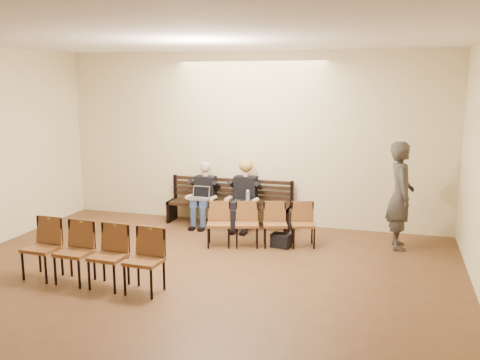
{
  "coord_description": "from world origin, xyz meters",
  "views": [
    {
      "loc": [
        2.81,
        -5.48,
        2.92
      ],
      "look_at": [
        0.03,
        4.05,
        1.07
      ],
      "focal_mm": 40.0,
      "sensor_mm": 36.0,
      "label": 1
    }
  ],
  "objects_px": {
    "seated_woman": "(244,197)",
    "water_bottle": "(248,203)",
    "passerby": "(401,187)",
    "seated_man": "(204,195)",
    "chair_row_front": "(261,225)",
    "laptop": "(199,200)",
    "bench": "(229,214)",
    "bag": "(281,240)",
    "chair_row_back": "(91,255)"
  },
  "relations": [
    {
      "from": "seated_man",
      "to": "laptop",
      "type": "relative_size",
      "value": 3.52
    },
    {
      "from": "chair_row_front",
      "to": "chair_row_back",
      "type": "xyz_separation_m",
      "value": [
        -1.9,
        -2.48,
        0.06
      ]
    },
    {
      "from": "seated_woman",
      "to": "chair_row_back",
      "type": "distance_m",
      "value": 3.78
    },
    {
      "from": "laptop",
      "to": "seated_man",
      "type": "bearing_deg",
      "value": 72.37
    },
    {
      "from": "passerby",
      "to": "chair_row_front",
      "type": "bearing_deg",
      "value": 95.33
    },
    {
      "from": "water_bottle",
      "to": "seated_woman",
      "type": "bearing_deg",
      "value": 119.74
    },
    {
      "from": "seated_woman",
      "to": "chair_row_front",
      "type": "bearing_deg",
      "value": -60.29
    },
    {
      "from": "seated_man",
      "to": "chair_row_front",
      "type": "xyz_separation_m",
      "value": [
        1.47,
        -1.07,
        -0.23
      ]
    },
    {
      "from": "bench",
      "to": "chair_row_back",
      "type": "distance_m",
      "value": 3.79
    },
    {
      "from": "laptop",
      "to": "chair_row_front",
      "type": "xyz_separation_m",
      "value": [
        1.49,
        -0.83,
        -0.18
      ]
    },
    {
      "from": "bench",
      "to": "passerby",
      "type": "xyz_separation_m",
      "value": [
        3.33,
        -0.6,
        0.87
      ]
    },
    {
      "from": "laptop",
      "to": "passerby",
      "type": "distance_m",
      "value": 3.89
    },
    {
      "from": "seated_woman",
      "to": "water_bottle",
      "type": "relative_size",
      "value": 5.12
    },
    {
      "from": "water_bottle",
      "to": "bag",
      "type": "relative_size",
      "value": 0.76
    },
    {
      "from": "seated_man",
      "to": "passerby",
      "type": "xyz_separation_m",
      "value": [
        3.83,
        -0.48,
        0.47
      ]
    },
    {
      "from": "water_bottle",
      "to": "chair_row_back",
      "type": "xyz_separation_m",
      "value": [
        -1.43,
        -3.31,
        -0.12
      ]
    },
    {
      "from": "seated_man",
      "to": "bag",
      "type": "height_order",
      "value": "seated_man"
    },
    {
      "from": "seated_man",
      "to": "water_bottle",
      "type": "distance_m",
      "value": 1.02
    },
    {
      "from": "seated_man",
      "to": "bag",
      "type": "relative_size",
      "value": 3.75
    },
    {
      "from": "seated_woman",
      "to": "bag",
      "type": "height_order",
      "value": "seated_woman"
    },
    {
      "from": "bag",
      "to": "passerby",
      "type": "distance_m",
      "value": 2.29
    },
    {
      "from": "seated_woman",
      "to": "water_bottle",
      "type": "bearing_deg",
      "value": -60.26
    },
    {
      "from": "passerby",
      "to": "bench",
      "type": "bearing_deg",
      "value": 71.11
    },
    {
      "from": "seated_woman",
      "to": "water_bottle",
      "type": "xyz_separation_m",
      "value": [
        0.14,
        -0.24,
        -0.07
      ]
    },
    {
      "from": "water_bottle",
      "to": "bench",
      "type": "bearing_deg",
      "value": 144.41
    },
    {
      "from": "seated_man",
      "to": "passerby",
      "type": "relative_size",
      "value": 0.57
    },
    {
      "from": "seated_man",
      "to": "chair_row_front",
      "type": "relative_size",
      "value": 0.65
    },
    {
      "from": "laptop",
      "to": "water_bottle",
      "type": "height_order",
      "value": "laptop"
    },
    {
      "from": "seated_woman",
      "to": "passerby",
      "type": "bearing_deg",
      "value": -9.19
    },
    {
      "from": "water_bottle",
      "to": "chair_row_front",
      "type": "distance_m",
      "value": 0.97
    },
    {
      "from": "seated_man",
      "to": "laptop",
      "type": "height_order",
      "value": "seated_man"
    },
    {
      "from": "laptop",
      "to": "passerby",
      "type": "bearing_deg",
      "value": -15.9
    },
    {
      "from": "bench",
      "to": "chair_row_front",
      "type": "distance_m",
      "value": 1.55
    },
    {
      "from": "bench",
      "to": "seated_man",
      "type": "bearing_deg",
      "value": -166.37
    },
    {
      "from": "seated_woman",
      "to": "chair_row_front",
      "type": "xyz_separation_m",
      "value": [
        0.61,
        -1.07,
        -0.25
      ]
    },
    {
      "from": "bag",
      "to": "passerby",
      "type": "relative_size",
      "value": 0.15
    },
    {
      "from": "chair_row_front",
      "to": "laptop",
      "type": "bearing_deg",
      "value": 135.04
    },
    {
      "from": "water_bottle",
      "to": "bag",
      "type": "distance_m",
      "value": 1.24
    },
    {
      "from": "seated_man",
      "to": "bag",
      "type": "bearing_deg",
      "value": -29.55
    },
    {
      "from": "passerby",
      "to": "laptop",
      "type": "bearing_deg",
      "value": 77.71
    },
    {
      "from": "bench",
      "to": "water_bottle",
      "type": "height_order",
      "value": "water_bottle"
    },
    {
      "from": "seated_woman",
      "to": "laptop",
      "type": "bearing_deg",
      "value": -164.96
    },
    {
      "from": "seated_man",
      "to": "passerby",
      "type": "distance_m",
      "value": 3.88
    },
    {
      "from": "passerby",
      "to": "seated_man",
      "type": "bearing_deg",
      "value": 74.17
    },
    {
      "from": "seated_woman",
      "to": "laptop",
      "type": "xyz_separation_m",
      "value": [
        -0.88,
        -0.24,
        -0.07
      ]
    },
    {
      "from": "bag",
      "to": "chair_row_front",
      "type": "xyz_separation_m",
      "value": [
        -0.36,
        -0.03,
        0.27
      ]
    },
    {
      "from": "laptop",
      "to": "bag",
      "type": "distance_m",
      "value": 2.07
    },
    {
      "from": "laptop",
      "to": "chair_row_back",
      "type": "height_order",
      "value": "chair_row_back"
    },
    {
      "from": "seated_man",
      "to": "chair_row_back",
      "type": "relative_size",
      "value": 0.57
    },
    {
      "from": "water_bottle",
      "to": "bag",
      "type": "xyz_separation_m",
      "value": [
        0.84,
        -0.8,
        -0.45
      ]
    }
  ]
}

